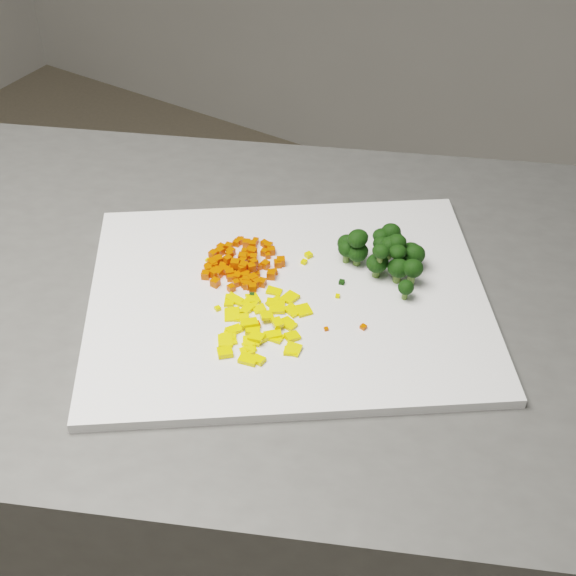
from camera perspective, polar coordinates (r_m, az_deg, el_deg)
The scene contains 158 objects.
counter_block at distance 1.30m, azimuth -1.71°, elevation -15.03°, with size 0.95×0.66×0.90m, color #4E4D4B.
cutting_board at distance 0.94m, azimuth 0.00°, elevation -0.74°, with size 0.46×0.36×0.01m, color white.
carrot_pile at distance 0.97m, azimuth -3.27°, elevation 2.24°, with size 0.10×0.10×0.03m, color #D33A02, non-canonical shape.
pepper_pile at distance 0.89m, azimuth -2.07°, elevation -2.35°, with size 0.12×0.12×0.02m, color yellow, non-canonical shape.
broccoli_pile at distance 0.95m, azimuth 6.31°, elevation 2.55°, with size 0.12×0.12×0.06m, color black, non-canonical shape.
carrot_cube_0 at distance 0.99m, azimuth -5.34°, elevation 2.40°, with size 0.01×0.01×0.01m, color #D33A02.
carrot_cube_1 at distance 1.00m, azimuth -1.70°, elevation 3.19°, with size 0.01×0.01×0.01m, color #D33A02.
carrot_cube_2 at distance 1.00m, azimuth -2.97°, elevation 3.20°, with size 0.01×0.01×0.01m, color #D33A02.
carrot_cube_3 at distance 0.95m, azimuth -2.53°, elevation 0.66°, with size 0.01×0.01×0.01m, color #D33A02.
carrot_cube_4 at distance 0.97m, azimuth -3.57°, elevation 1.61°, with size 0.01×0.01×0.01m, color #D33A02.
carrot_cube_5 at distance 1.00m, azimuth -4.79°, elevation 2.89°, with size 0.01×0.01×0.01m, color #D33A02.
carrot_cube_6 at distance 0.95m, azimuth -4.11°, elevation 0.73°, with size 0.01×0.01×0.01m, color #D33A02.
carrot_cube_7 at distance 0.95m, azimuth -3.07°, elevation 0.88°, with size 0.01×0.01×0.01m, color #D33A02.
carrot_cube_8 at distance 0.95m, azimuth -3.65°, elevation 0.78°, with size 0.01×0.01×0.01m, color #D33A02.
carrot_cube_9 at distance 0.94m, azimuth -3.71°, elevation 0.34°, with size 0.01×0.01×0.01m, color #D33A02.
carrot_cube_10 at distance 0.94m, azimuth -4.06°, elevation -0.01°, with size 0.01×0.01×0.01m, color #D33A02.
carrot_cube_11 at distance 0.95m, azimuth -2.61°, elevation 1.49°, with size 0.01×0.01×0.01m, color #D33A02.
carrot_cube_12 at distance 1.00m, azimuth -1.46°, elevation 2.93°, with size 0.01×0.01×0.01m, color #D33A02.
carrot_cube_13 at distance 0.97m, azimuth -5.03°, elevation 1.29°, with size 0.01×0.01×0.01m, color #D33A02.
carrot_cube_14 at distance 0.98m, azimuth -5.49°, elevation 1.86°, with size 0.01×0.01×0.01m, color #D33A02.
carrot_cube_15 at distance 0.99m, azimuth -4.09°, elevation 2.56°, with size 0.01×0.01×0.01m, color #D33A02.
carrot_cube_16 at distance 0.97m, azimuth -2.46°, elevation 2.16°, with size 0.01×0.01×0.01m, color #D33A02.
carrot_cube_17 at distance 0.98m, azimuth -5.01°, elevation 1.97°, with size 0.01×0.01×0.01m, color #D33A02.
carrot_cube_18 at distance 0.97m, azimuth -3.20°, elevation 2.10°, with size 0.01×0.01×0.01m, color #D33A02.
carrot_cube_19 at distance 0.97m, azimuth -0.51°, elevation 1.90°, with size 0.01×0.01×0.01m, color #D33A02.
carrot_cube_20 at distance 0.97m, azimuth -3.13°, elevation 1.85°, with size 0.01×0.01×0.01m, color #D33A02.
carrot_cube_21 at distance 0.96m, azimuth -5.00°, elevation 1.06°, with size 0.01×0.01×0.01m, color #D33A02.
carrot_cube_22 at distance 0.99m, azimuth -2.64°, elevation 2.60°, with size 0.01×0.01×0.01m, color #D33A02.
carrot_cube_23 at distance 0.94m, azimuth -2.53°, elevation 0.05°, with size 0.01×0.01×0.01m, color #D33A02.
carrot_cube_24 at distance 0.95m, azimuth -3.30°, elevation 1.41°, with size 0.01×0.01×0.01m, color #D33A02.
carrot_cube_25 at distance 0.95m, azimuth -3.49°, elevation 0.88°, with size 0.01×0.01×0.01m, color #D33A02.
carrot_cube_26 at distance 0.98m, azimuth -4.36°, elevation 1.98°, with size 0.01×0.01×0.01m, color #D33A02.
carrot_cube_27 at distance 0.97m, azimuth -5.37°, elevation 1.73°, with size 0.01×0.01×0.01m, color #D33A02.
carrot_cube_28 at distance 0.98m, azimuth -4.19°, elevation 1.82°, with size 0.01×0.01×0.01m, color #D33A02.
carrot_cube_29 at distance 0.99m, azimuth -1.22°, elevation 2.64°, with size 0.01×0.01×0.01m, color #D33A02.
carrot_cube_30 at distance 0.97m, azimuth -5.68°, elevation 1.52°, with size 0.01×0.01×0.01m, color #D33A02.
carrot_cube_31 at distance 1.00m, azimuth -3.67°, elevation 3.22°, with size 0.01×0.01×0.01m, color #D33A02.
carrot_cube_32 at distance 0.95m, azimuth -5.20°, elevation 0.37°, with size 0.01×0.01×0.01m, color #D33A02.
carrot_cube_33 at distance 0.94m, azimuth -1.87°, elevation 0.40°, with size 0.01×0.01×0.01m, color #D33A02.
carrot_cube_34 at distance 0.95m, azimuth -2.97°, elevation 0.57°, with size 0.01×0.01×0.01m, color #D33A02.
carrot_cube_35 at distance 0.94m, azimuth -2.93°, elevation 0.24°, with size 0.01×0.01×0.01m, color #D33A02.
carrot_cube_36 at distance 0.96m, azimuth -5.27°, elevation 1.05°, with size 0.01×0.01×0.01m, color #D33A02.
carrot_cube_37 at distance 1.01m, azimuth -2.32°, elevation 3.37°, with size 0.01×0.01×0.01m, color #D33A02.
carrot_cube_38 at distance 0.96m, azimuth -0.97°, elevation 1.15°, with size 0.01×0.01×0.01m, color #D33A02.
carrot_cube_39 at distance 0.97m, azimuth -3.96°, elevation 1.38°, with size 0.01×0.01×0.01m, color #D33A02.
carrot_cube_40 at distance 0.96m, azimuth -5.32°, elevation 0.94°, with size 0.01×0.01×0.01m, color #D33A02.
carrot_cube_41 at distance 0.97m, azimuth -1.62°, elevation 1.66°, with size 0.01×0.01×0.01m, color #D33A02.
carrot_cube_42 at distance 0.97m, azimuth -4.65°, elevation 1.53°, with size 0.01×0.01×0.01m, color #D33A02.
carrot_cube_43 at distance 0.97m, azimuth -5.31°, elevation 1.62°, with size 0.01×0.01×0.01m, color #D33A02.
carrot_cube_44 at distance 0.98m, azimuth -3.13°, elevation 2.61°, with size 0.01×0.01×0.01m, color #D33A02.
carrot_cube_45 at distance 1.01m, azimuth -3.39°, elevation 3.38°, with size 0.01×0.01×0.01m, color #D33A02.
carrot_cube_46 at distance 0.96m, azimuth -3.23°, elevation 1.92°, with size 0.01×0.01×0.01m, color #D33A02.
carrot_cube_47 at distance 0.94m, azimuth -3.02°, elevation 0.19°, with size 0.01×0.01×0.01m, color #D33A02.
carrot_cube_48 at distance 0.97m, azimuth -3.25°, elevation 2.20°, with size 0.01×0.01×0.01m, color #D33A02.
carrot_cube_49 at distance 0.96m, azimuth -4.18°, elevation 1.06°, with size 0.01×0.01×0.01m, color #D33A02.
carrot_cube_50 at distance 0.98m, azimuth -2.89°, elevation 2.25°, with size 0.01×0.01×0.01m, color #D33A02.
carrot_cube_51 at distance 0.94m, azimuth -2.23°, elevation 0.40°, with size 0.01×0.01×0.01m, color #D33A02.
carrot_cube_52 at distance 0.98m, azimuth -4.19°, elevation 2.38°, with size 0.01×0.01×0.01m, color #D33A02.
carrot_cube_53 at distance 0.99m, azimuth -1.15°, elevation 2.69°, with size 0.01×0.01×0.01m, color #D33A02.
carrot_cube_54 at distance 0.98m, azimuth -3.03°, elevation 2.15°, with size 0.01×0.01×0.01m, color #D33A02.
carrot_cube_55 at distance 0.96m, azimuth -3.17°, elevation 1.56°, with size 0.01×0.01×0.01m, color #D33A02.
carrot_cube_56 at distance 0.98m, azimuth -4.88°, elevation 2.06°, with size 0.01×0.01×0.01m, color #D33A02.
carrot_cube_57 at distance 1.01m, azimuth -3.41°, elevation 3.39°, with size 0.01×0.01×0.01m, color #D33A02.
carrot_cube_58 at distance 0.96m, azimuth -3.89°, elevation 0.95°, with size 0.01×0.01×0.01m, color #D33A02.
carrot_cube_59 at distance 0.97m, azimuth -5.71°, elevation 1.34°, with size 0.01×0.01×0.01m, color #D33A02.
carrot_cube_60 at distance 1.00m, azimuth -4.24°, elevation 2.93°, with size 0.01×0.01×0.01m, color #D33A02.
carrot_cube_61 at distance 0.98m, azimuth -2.52°, elevation 2.58°, with size 0.01×0.01×0.01m, color #D33A02.
carrot_cube_62 at distance 0.96m, azimuth -3.78°, elevation 1.73°, with size 0.01×0.01×0.01m, color #D33A02.
carrot_cube_63 at distance 1.00m, azimuth -2.52°, elevation 3.10°, with size 0.01×0.01×0.01m, color #D33A02.
carrot_cube_64 at distance 0.95m, azimuth -1.20°, elevation 0.96°, with size 0.01×0.01×0.01m, color #D33A02.
carrot_cube_65 at distance 0.95m, azimuth -3.88°, elevation 0.69°, with size 0.01×0.01×0.01m, color #D33A02.
carrot_cube_66 at distance 0.96m, azimuth -5.88°, elevation 0.93°, with size 0.01×0.01×0.01m, color #D33A02.
carrot_cube_67 at distance 0.96m, azimuth -2.45°, elevation 1.82°, with size 0.01×0.01×0.01m, color #D33A02.
carrot_cube_68 at distance 1.00m, azimuth -1.41°, elevation 2.98°, with size 0.01×0.01×0.01m, color #D33A02.
carrot_cube_69 at distance 0.96m, azimuth -4.48°, elevation 1.27°, with size 0.01×0.01×0.01m, color #D33A02.
carrot_cube_70 at distance 0.98m, azimuth -1.47°, elevation 2.31°, with size 0.01×0.01×0.01m, color #D33A02.
carrot_cube_71 at distance 0.96m, azimuth -4.63°, elevation 1.23°, with size 0.01×0.01×0.01m, color #D33A02.
carrot_cube_72 at distance 0.97m, azimuth -4.30°, elevation 2.04°, with size 0.01×0.01×0.01m, color #D33A02.
carrot_cube_73 at distance 0.97m, azimuth -2.08°, elevation 1.52°, with size 0.01×0.01×0.01m, color #D33A02.
carrot_cube_74 at distance 1.00m, azimuth -4.24°, elevation 2.95°, with size 0.01×0.01×0.01m, color #D33A02.
carrot_cube_75 at distance 0.94m, azimuth -3.17°, elevation 0.40°, with size 0.01×0.01×0.01m, color #D33A02.
carrot_cube_76 at distance 0.99m, azimuth -4.87°, elevation 2.60°, with size 0.01×0.01×0.01m, color #D33A02.
carrot_cube_77 at distance 0.97m, azimuth -3.56°, elevation 1.73°, with size 0.01×0.01×0.01m, color #D33A02.
carrot_cube_78 at distance 0.97m, azimuth -0.74°, elevation 1.74°, with size 0.01×0.01×0.01m, color #D33A02.
carrot_cube_79 at distance 0.99m, azimuth -1.69°, elevation 2.55°, with size 0.01×0.01×0.01m, color #D33A02.
pepper_chunk_0 at distance 0.88m, azimuth -4.48°, elevation -3.77°, with size 0.02×0.02×0.00m, color yellow.
pepper_chunk_1 at distance 0.90m, azimuth -3.34°, elevation -2.13°, with size 0.02×0.01×0.00m, color yellow.
pepper_chunk_2 at distance 0.87m, azimuth -2.25°, elevation -3.48°, with size 0.01×0.02×0.00m, color yellow.
pepper_chunk_3 at distance 0.86m, azimuth 0.36°, elevation -4.40°, with size 0.02×0.02×0.00m, color yellow.
pepper_chunk_4 at distance 0.91m, azimuth 1.10°, elevation -1.59°, with size 0.02×0.02×0.00m, color yellow.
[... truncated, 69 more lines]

